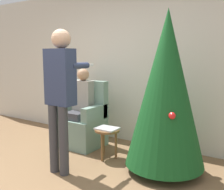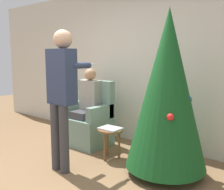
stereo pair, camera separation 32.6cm
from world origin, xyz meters
name	(u,v)px [view 1 (the left image)]	position (x,y,z in m)	size (l,w,h in m)	color
wall_back	(130,65)	(0.00, 2.23, 1.35)	(8.00, 0.06, 2.70)	beige
christmas_tree	(166,89)	(1.02, 1.35, 1.09)	(1.01, 1.01, 2.07)	brown
armchair	(82,123)	(-0.55, 1.58, 0.38)	(0.73, 0.61, 1.08)	gray
person_seated	(80,103)	(-0.55, 1.55, 0.72)	(0.36, 0.46, 1.29)	#38383D
person_standing	(60,88)	(-0.09, 0.62, 1.10)	(0.40, 0.57, 1.83)	#38383D
side_stool	(107,134)	(0.15, 1.30, 0.37)	(0.37, 0.37, 0.44)	brown
laptop	(107,128)	(0.15, 1.30, 0.45)	(0.31, 0.25, 0.02)	silver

